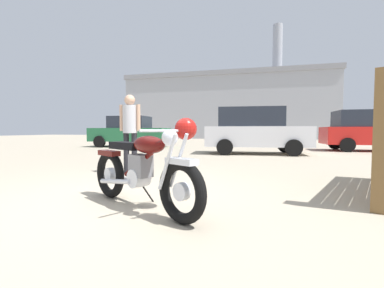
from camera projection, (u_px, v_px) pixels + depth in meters
ground_plane at (124, 201)px, 3.43m from camera, size 80.00×80.00×0.00m
vintage_motorcycle at (144, 167)px, 3.06m from camera, size 1.88×1.09×1.07m
timber_gate at (383, 146)px, 3.67m from camera, size 0.99×2.43×1.60m
bystander at (130, 126)px, 5.53m from camera, size 0.46×0.30×1.66m
white_estate_far at (369, 130)px, 11.53m from camera, size 4.00×2.02×1.78m
silver_sedan_mid at (255, 130)px, 10.22m from camera, size 4.07×2.17×1.78m
red_hatchback_near at (130, 132)px, 14.48m from camera, size 4.33×2.20×1.67m
industrial_building at (230, 109)px, 32.77m from camera, size 22.93×12.54×13.30m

